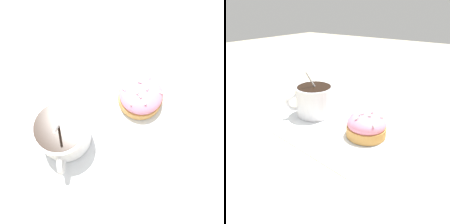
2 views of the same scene
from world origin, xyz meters
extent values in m
plane|color=#C6B793|center=(0.00, 0.00, 0.00)|extent=(3.00, 3.00, 0.00)
cube|color=white|center=(0.00, 0.00, 0.00)|extent=(0.30, 0.30, 0.00)
cylinder|color=white|center=(0.08, 0.00, 0.04)|extent=(0.10, 0.10, 0.07)
cylinder|color=black|center=(0.08, 0.00, 0.07)|extent=(0.09, 0.09, 0.01)
torus|color=white|center=(0.11, 0.04, 0.04)|extent=(0.03, 0.04, 0.04)
ellipsoid|color=silver|center=(0.09, 0.02, 0.01)|extent=(0.03, 0.03, 0.01)
cylinder|color=silver|center=(0.08, -0.01, 0.07)|extent=(0.03, 0.05, 0.11)
cylinder|color=#D19347|center=(-0.08, 0.01, 0.01)|extent=(0.09, 0.09, 0.02)
ellipsoid|color=pink|center=(-0.08, 0.01, 0.03)|extent=(0.08, 0.08, 0.04)
cube|color=white|center=(-0.09, 0.00, 0.05)|extent=(0.01, 0.01, 0.00)
cube|color=white|center=(-0.11, 0.04, 0.05)|extent=(0.01, 0.01, 0.00)
cube|color=white|center=(-0.05, 0.02, 0.05)|extent=(0.01, 0.01, 0.00)
cube|color=white|center=(-0.09, 0.02, 0.05)|extent=(0.01, 0.01, 0.00)
cube|color=white|center=(-0.07, 0.04, 0.05)|extent=(0.01, 0.01, 0.00)
cube|color=white|center=(-0.07, 0.02, 0.05)|extent=(0.01, 0.01, 0.00)
cube|color=white|center=(-0.11, 0.00, 0.05)|extent=(0.01, 0.01, 0.00)
cube|color=white|center=(-0.07, 0.02, 0.05)|extent=(0.01, 0.01, 0.00)
cube|color=white|center=(-0.07, 0.02, 0.05)|extent=(0.00, 0.01, 0.00)
cube|color=white|center=(-0.06, -0.01, 0.05)|extent=(0.00, 0.01, 0.00)
camera|label=1|loc=(0.07, 0.15, 0.49)|focal=42.00mm
camera|label=2|loc=(-0.28, 0.38, 0.26)|focal=35.00mm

